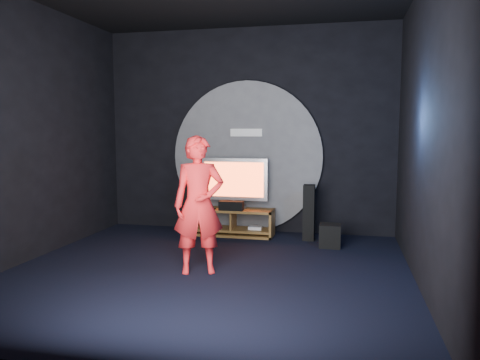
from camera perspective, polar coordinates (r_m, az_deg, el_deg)
name	(u,v)px	position (r m, az deg, el deg)	size (l,w,h in m)	color
floor	(207,272)	(5.98, -4.05, -11.09)	(5.00, 5.00, 0.00)	black
back_wall	(248,131)	(8.14, 0.93, 6.02)	(5.00, 0.04, 3.50)	black
front_wall	(102,133)	(3.39, -16.52, 5.53)	(5.00, 0.04, 3.50)	black
left_wall	(25,131)	(6.86, -24.70, 5.43)	(0.04, 5.00, 3.50)	black
right_wall	(424,132)	(5.53, 21.57, 5.51)	(0.04, 5.00, 3.50)	black
wall_disc_panel	(247,157)	(8.09, 0.84, 2.84)	(2.60, 0.11, 2.60)	#515156
media_console	(234,224)	(7.89, -0.78, -5.36)	(1.36, 0.45, 0.45)	#935F2D
tv	(234,181)	(7.84, -0.73, -0.13)	(1.14, 0.22, 0.84)	#B2B2BA
center_speaker	(231,206)	(7.70, -1.08, -3.15)	(0.40, 0.15, 0.15)	black
remote	(210,209)	(7.82, -3.68, -3.49)	(0.18, 0.05, 0.02)	black
tower_speaker_left	(189,204)	(8.37, -6.25, -2.96)	(0.18, 0.20, 0.90)	black
tower_speaker_right	(309,213)	(7.58, 8.39, -3.95)	(0.18, 0.20, 0.90)	black
subwoofer	(330,236)	(7.25, 10.92, -6.67)	(0.32, 0.32, 0.35)	black
player	(199,205)	(5.78, -5.04, -3.03)	(0.62, 0.41, 1.70)	red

